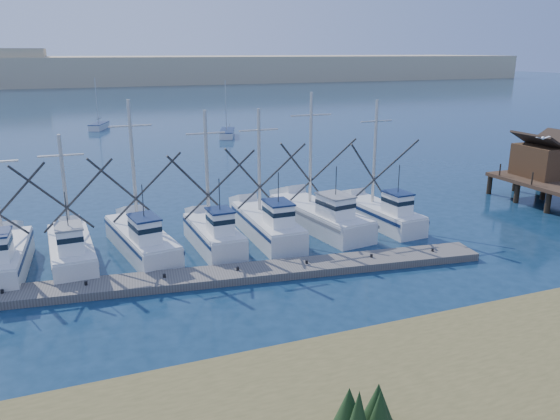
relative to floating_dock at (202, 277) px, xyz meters
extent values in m
plane|color=#0D253B|center=(9.56, -5.53, -0.22)|extent=(500.00, 500.00, 0.00)
cube|color=#5F5A55|center=(0.00, 0.00, 0.00)|extent=(33.02, 6.20, 0.44)
cube|color=#4C331E|center=(31.06, 6.47, 3.08)|extent=(4.00, 4.00, 2.60)
cube|color=tan|center=(9.56, 204.47, 4.78)|extent=(360.00, 60.00, 10.00)
cube|color=silver|center=(-10.18, 5.18, 0.51)|extent=(2.94, 7.70, 1.46)
cube|color=silver|center=(-6.53, 5.19, 0.48)|extent=(2.63, 7.68, 1.40)
cube|color=white|center=(-6.53, 3.25, 1.93)|extent=(1.42, 1.91, 1.50)
cylinder|color=#B7B2A8|center=(-6.53, 6.49, 4.25)|extent=(0.22, 0.22, 6.13)
cube|color=silver|center=(-2.44, 5.68, 0.48)|extent=(3.70, 8.82, 1.40)
cube|color=white|center=(-2.44, 3.49, 1.93)|extent=(1.68, 2.28, 1.50)
cylinder|color=#B7B2A8|center=(-2.44, 7.14, 5.14)|extent=(0.22, 0.22, 7.93)
cube|color=silver|center=(1.94, 4.75, 0.51)|extent=(2.50, 6.78, 1.47)
cube|color=white|center=(1.94, 3.03, 2.00)|extent=(1.37, 1.68, 1.50)
cylinder|color=#B7B2A8|center=(1.94, 5.89, 4.84)|extent=(0.22, 0.22, 7.20)
cube|color=silver|center=(5.84, 5.59, 0.51)|extent=(2.48, 8.38, 1.46)
cube|color=white|center=(5.84, 3.44, 1.99)|extent=(1.43, 2.05, 1.50)
cylinder|color=#B7B2A8|center=(5.84, 7.02, 4.75)|extent=(0.22, 0.22, 7.03)
cube|color=silver|center=(9.99, 6.14, 0.50)|extent=(4.21, 9.80, 1.45)
cube|color=white|center=(9.99, 3.71, 1.98)|extent=(1.96, 2.53, 1.50)
cylinder|color=#B7B2A8|center=(9.99, 7.76, 5.21)|extent=(0.22, 0.22, 7.97)
cube|color=silver|center=(14.50, 5.19, 0.43)|extent=(2.90, 7.75, 1.31)
cube|color=white|center=(14.50, 3.25, 1.84)|extent=(1.47, 1.95, 1.50)
cylinder|color=#B7B2A8|center=(14.50, 6.49, 4.86)|extent=(0.22, 0.22, 7.54)
cube|color=silver|center=(15.88, 50.09, 0.23)|extent=(3.85, 6.55, 0.90)
cylinder|color=#B7B2A8|center=(15.88, 50.39, 4.28)|extent=(0.12, 0.12, 7.20)
cube|color=silver|center=(-1.12, 65.29, 0.23)|extent=(3.61, 5.80, 0.90)
cylinder|color=#B7B2A8|center=(-1.12, 65.59, 4.28)|extent=(0.12, 0.12, 7.20)
sphere|color=white|center=(23.07, -0.33, 6.42)|extent=(0.21, 0.21, 0.21)
cube|color=white|center=(22.75, -0.33, 6.44)|extent=(0.52, 0.13, 0.14)
cube|color=white|center=(23.38, -0.33, 6.44)|extent=(0.52, 0.13, 0.14)
camera|label=1|loc=(-6.09, -27.27, 11.93)|focal=35.00mm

